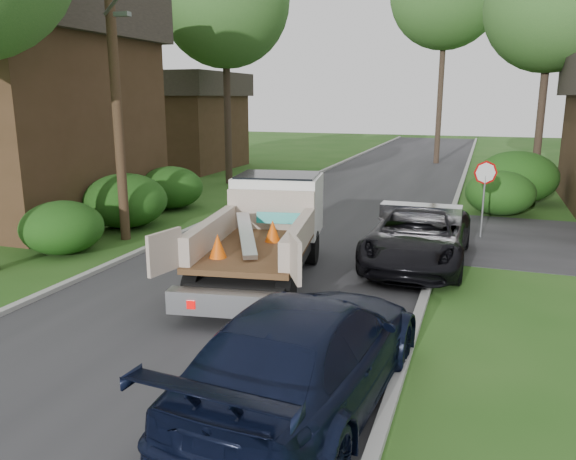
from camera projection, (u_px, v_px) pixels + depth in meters
The scene contains 18 objects.
ground at pixel (208, 317), 11.56m from camera, with size 120.00×120.00×0.00m, color #234F16.
road at pixel (333, 220), 20.74m from camera, with size 8.00×90.00×0.02m, color #28282B.
curb_left at pixel (232, 211), 22.05m from camera, with size 0.20×90.00×0.12m, color #9E9E99.
curb_right at pixel (447, 226), 19.41m from camera, with size 0.20×90.00×0.12m, color #9E9E99.
stop_sign at pixel (485, 183), 17.74m from camera, with size 0.71×0.32×2.48m.
utility_pole at pixel (115, 71), 16.71m from camera, with size 2.42×1.25×10.00m.
house_left_near at pixel (2, 101), 20.87m from camera, with size 9.72×8.64×8.40m.
house_left_far at pixel (176, 119), 35.41m from camera, with size 7.56×7.56×6.00m.
hedge_left_a at pixel (62, 227), 16.14m from camera, with size 2.34×2.34×1.53m, color #104612.
hedge_left_b at pixel (125, 200), 19.41m from camera, with size 2.86×2.86×1.87m, color #104612.
hedge_left_c at pixel (171, 188), 22.74m from camera, with size 2.60×2.60×1.70m, color #104612.
hedge_right_a at pixel (500, 193), 21.44m from camera, with size 2.60×2.60×1.70m, color #104612.
hedge_right_b at pixel (517, 177), 23.91m from camera, with size 3.38×3.38×2.21m, color #104612.
tree_left_far at pixel (225, 2), 27.52m from camera, with size 6.40×6.40×12.20m.
tree_right_far at pixel (552, 6), 25.56m from camera, with size 6.00×6.00×11.50m.
flatbed_truck at pixel (269, 222), 14.32m from camera, with size 3.58×6.63×2.39m.
black_pickup at pixel (418, 236), 15.14m from camera, with size 2.53×5.49×1.53m, color black.
navy_suv at pixel (307, 351), 8.14m from camera, with size 2.32×5.70×1.65m, color black.
Camera 1 is at (5.14, -9.68, 4.41)m, focal length 35.00 mm.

